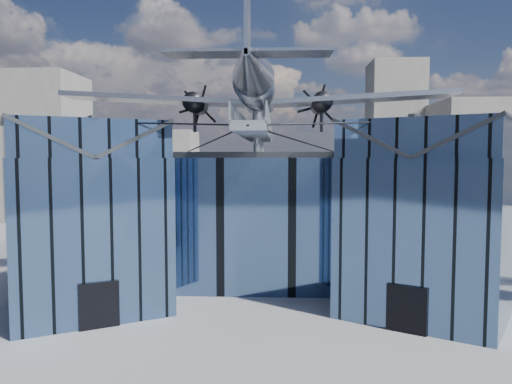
{
  "coord_description": "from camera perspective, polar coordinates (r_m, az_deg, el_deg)",
  "views": [
    {
      "loc": [
        1.47,
        -31.35,
        9.58
      ],
      "look_at": [
        0.0,
        2.0,
        7.2
      ],
      "focal_mm": 35.0,
      "sensor_mm": 36.0,
      "label": 1
    }
  ],
  "objects": [
    {
      "name": "museum",
      "position": [
        37.41,
        0.26,
        -2.12
      ],
      "size": [
        32.88,
        24.5,
        17.6
      ],
      "color": "#445F8B",
      "rests_on": "ground"
    },
    {
      "name": "ground_plane",
      "position": [
        32.81,
        -0.16,
        -12.9
      ],
      "size": [
        120.0,
        120.0,
        0.0
      ],
      "primitive_type": "plane",
      "color": "gray"
    },
    {
      "name": "bg_towers",
      "position": [
        81.84,
        2.52,
        4.38
      ],
      "size": [
        77.0,
        24.5,
        26.0
      ],
      "color": "slate",
      "rests_on": "ground"
    }
  ]
}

